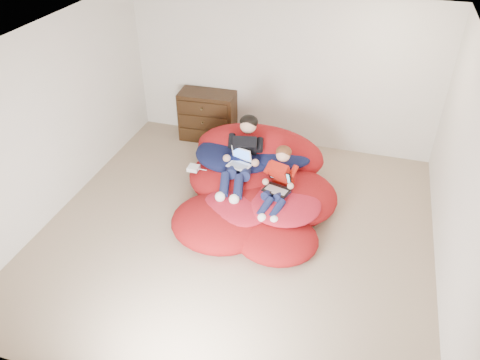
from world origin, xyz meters
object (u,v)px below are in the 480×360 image
Objects in this scene: older_boy at (242,152)px; laptop_white at (240,160)px; dresser at (208,116)px; beanbag_pile at (256,184)px; younger_boy at (279,178)px; laptop_black at (278,184)px.

laptop_white is at bearing -90.00° from older_boy.
beanbag_pile is at bearing -50.09° from dresser.
younger_boy is (1.64, -1.78, 0.19)m from dresser.
younger_boy is 2.33× the size of laptop_black.
laptop_black is (0.60, -0.29, -0.08)m from laptop_white.
laptop_white is 0.67m from laptop_black.
beanbag_pile is at bearing 5.13° from laptop_white.
beanbag_pile is 2.60× the size of younger_boy.
older_boy reaches higher than beanbag_pile.
younger_boy is at bearing -22.41° from laptop_white.
laptop_black is at bearing -25.45° from laptop_white.
laptop_black is at bearing -33.02° from older_boy.
beanbag_pile is 0.43m from laptop_white.
older_boy reaches higher than younger_boy.
laptop_black is (-0.00, -0.04, -0.06)m from younger_boy.
older_boy is 0.73m from laptop_black.
older_boy is at bearing -53.97° from dresser.
beanbag_pile reaches higher than laptop_black.
dresser reaches higher than laptop_black.
laptop_black is at bearing -90.00° from younger_boy.
beanbag_pile reaches higher than laptop_white.
older_boy is 3.00× the size of laptop_black.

